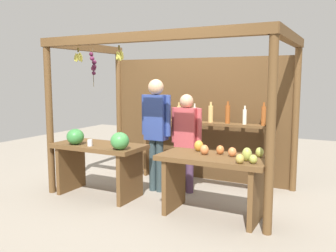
% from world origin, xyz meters
% --- Properties ---
extents(ground_plane, '(12.00, 12.00, 0.00)m').
position_xyz_m(ground_plane, '(0.00, 0.00, 0.00)').
color(ground_plane, gray).
rests_on(ground_plane, ground).
extents(market_stall, '(3.31, 1.86, 2.26)m').
position_xyz_m(market_stall, '(-0.01, 0.41, 1.31)').
color(market_stall, brown).
rests_on(market_stall, ground).
extents(fruit_counter_left, '(1.34, 0.68, 0.99)m').
position_xyz_m(fruit_counter_left, '(-0.85, -0.70, 0.62)').
color(fruit_counter_left, brown).
rests_on(fruit_counter_left, ground).
extents(fruit_counter_right, '(1.34, 0.64, 0.91)m').
position_xyz_m(fruit_counter_right, '(0.89, -0.65, 0.57)').
color(fruit_counter_right, brown).
rests_on(fruit_counter_right, ground).
extents(bottle_shelf_unit, '(2.12, 0.22, 1.35)m').
position_xyz_m(bottle_shelf_unit, '(0.20, 0.66, 0.82)').
color(bottle_shelf_unit, brown).
rests_on(bottle_shelf_unit, ground).
extents(vendor_man, '(0.48, 0.23, 1.69)m').
position_xyz_m(vendor_man, '(-0.24, -0.10, 1.02)').
color(vendor_man, '#304145').
rests_on(vendor_man, ground).
extents(vendor_woman, '(0.48, 0.20, 1.47)m').
position_xyz_m(vendor_woman, '(0.18, 0.06, 0.87)').
color(vendor_woman, '#4D3351').
rests_on(vendor_woman, ground).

